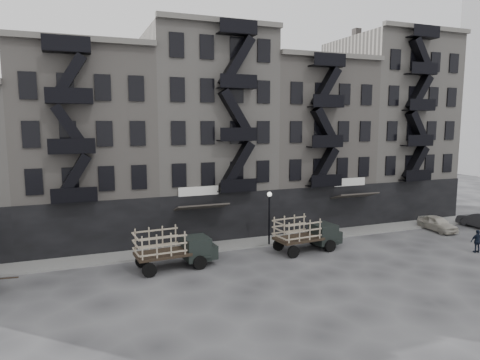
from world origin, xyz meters
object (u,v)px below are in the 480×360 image
object	(u,v)px
car_east	(437,223)
pedestrian_mid	(197,256)
stake_truck_west	(173,246)
stake_truck_east	(307,231)
policeman	(477,241)

from	to	relation	value
car_east	pedestrian_mid	distance (m)	22.71
stake_truck_west	stake_truck_east	xyz separation A→B (m)	(10.12, 0.14, -0.03)
stake_truck_west	policeman	xyz separation A→B (m)	(21.70, -4.84, -0.67)
stake_truck_east	car_east	size ratio (longest dim) A/B	1.39
stake_truck_east	car_east	xyz separation A→B (m)	(13.94, 1.05, -0.84)
stake_truck_east	pedestrian_mid	distance (m)	8.76
stake_truck_east	car_east	bearing A→B (deg)	-1.30
pedestrian_mid	stake_truck_west	bearing A→B (deg)	-30.41
pedestrian_mid	policeman	xyz separation A→B (m)	(20.29, -4.31, 0.02)
stake_truck_west	car_east	bearing A→B (deg)	-1.29
stake_truck_west	policeman	distance (m)	22.25
car_east	pedestrian_mid	world-z (taller)	pedestrian_mid
stake_truck_west	pedestrian_mid	distance (m)	1.66
stake_truck_east	pedestrian_mid	size ratio (longest dim) A/B	3.23
car_east	policeman	world-z (taller)	policeman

